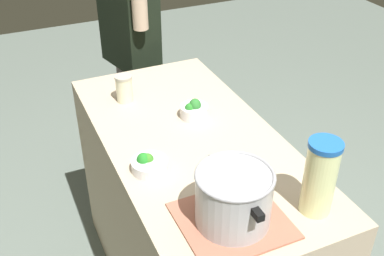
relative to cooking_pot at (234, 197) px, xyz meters
The scene contains 8 objects.
counter_slab 0.75m from the cooking_pot, ahead, with size 1.38×0.68×0.94m, color tan.
dish_cloth 0.10m from the cooking_pot, behind, with size 0.32×0.33×0.01m, color #A9654E.
cooking_pot is the anchor object (origin of this frame).
lemonade_pitcher 0.28m from the cooking_pot, 102.14° to the right, with size 0.11×0.11×0.27m.
mason_jar 0.89m from the cooking_pot, ahead, with size 0.08×0.08×0.13m.
broccoli_bowl_front 0.40m from the cooking_pot, 22.80° to the left, with size 0.13×0.13×0.07m.
broccoli_bowl_center 0.65m from the cooking_pot, 13.50° to the right, with size 0.12×0.12×0.09m.
person_cook 1.51m from the cooking_pot, ahead, with size 0.50×0.28×1.60m.
Camera 1 is at (-1.44, 0.65, 2.02)m, focal length 44.59 mm.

